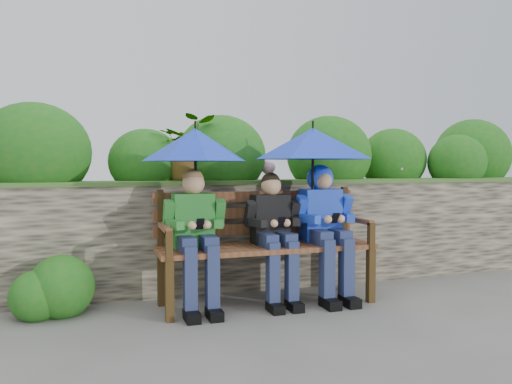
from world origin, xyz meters
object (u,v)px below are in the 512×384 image
object	(u,v)px
boy_middle	(274,229)
boy_right	(325,219)
park_bench	(264,238)
boy_left	(196,231)
umbrella_left	(195,145)
umbrella_right	(313,144)

from	to	relation	value
boy_middle	boy_right	size ratio (longest dim) A/B	0.95
park_bench	boy_left	distance (m)	0.62
umbrella_left	umbrella_right	bearing A→B (deg)	-0.46
boy_middle	umbrella_left	xyz separation A→B (m)	(-0.66, 0.05, 0.70)
boy_right	park_bench	bearing A→B (deg)	171.91
umbrella_left	umbrella_right	xyz separation A→B (m)	(1.03, -0.01, 0.02)
park_bench	umbrella_right	distance (m)	0.92
park_bench	umbrella_left	size ratio (longest dim) A/B	2.15
umbrella_left	umbrella_right	size ratio (longest dim) A/B	0.82
boy_left	boy_right	world-z (taller)	boy_right
boy_right	umbrella_left	bearing A→B (deg)	177.62
umbrella_left	boy_left	bearing A→B (deg)	-103.62
boy_left	boy_middle	distance (m)	0.67
park_bench	boy_right	world-z (taller)	boy_right
boy_middle	umbrella_right	world-z (taller)	umbrella_right
park_bench	umbrella_left	bearing A→B (deg)	-177.18
umbrella_right	park_bench	bearing A→B (deg)	175.06
park_bench	umbrella_left	world-z (taller)	umbrella_left
boy_left	umbrella_right	distance (m)	1.26
umbrella_right	boy_middle	bearing A→B (deg)	-173.11
boy_middle	umbrella_right	xyz separation A→B (m)	(0.37, 0.05, 0.73)
boy_right	umbrella_left	xyz separation A→B (m)	(-1.13, 0.05, 0.63)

